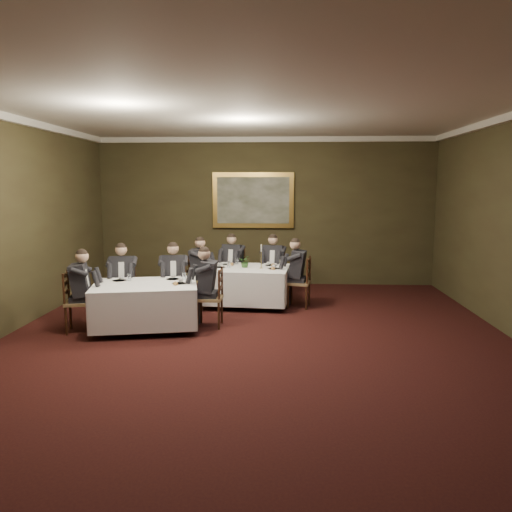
# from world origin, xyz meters

# --- Properties ---
(ground) EXTENTS (10.00, 10.00, 0.00)m
(ground) POSITION_xyz_m (0.00, 0.00, 0.00)
(ground) COLOR black
(ground) RESTS_ON ground
(ceiling) EXTENTS (8.00, 10.00, 0.10)m
(ceiling) POSITION_xyz_m (0.00, 0.00, 3.50)
(ceiling) COLOR silver
(ceiling) RESTS_ON back_wall
(back_wall) EXTENTS (8.00, 0.10, 3.50)m
(back_wall) POSITION_xyz_m (0.00, 5.00, 1.75)
(back_wall) COLOR #372F1B
(back_wall) RESTS_ON ground
(front_wall) EXTENTS (8.00, 0.10, 3.50)m
(front_wall) POSITION_xyz_m (0.00, -5.00, 1.75)
(front_wall) COLOR #372F1B
(front_wall) RESTS_ON ground
(crown_molding) EXTENTS (8.00, 10.00, 0.12)m
(crown_molding) POSITION_xyz_m (0.00, 0.00, 3.44)
(crown_molding) COLOR white
(crown_molding) RESTS_ON back_wall
(table_main) EXTENTS (1.76, 1.40, 0.67)m
(table_main) POSITION_xyz_m (-0.29, 2.75, 0.45)
(table_main) COLOR black
(table_main) RESTS_ON ground
(table_second) EXTENTS (1.92, 1.60, 0.67)m
(table_second) POSITION_xyz_m (-1.87, 1.02, 0.45)
(table_second) COLOR black
(table_second) RESTS_ON ground
(chair_main_backleft) EXTENTS (0.54, 0.53, 1.00)m
(chair_main_backleft) POSITION_xyz_m (-0.65, 3.64, 0.28)
(chair_main_backleft) COLOR olive
(chair_main_backleft) RESTS_ON ground
(diner_main_backleft) EXTENTS (0.52, 0.57, 1.35)m
(diner_main_backleft) POSITION_xyz_m (-0.66, 3.62, 0.51)
(diner_main_backleft) COLOR black
(diner_main_backleft) RESTS_ON chair_main_backleft
(chair_main_backright) EXTENTS (0.52, 0.50, 1.00)m
(chair_main_backright) POSITION_xyz_m (0.22, 3.55, 0.28)
(chair_main_backright) COLOR olive
(chair_main_backright) RESTS_ON ground
(diner_main_backright) EXTENTS (0.49, 0.55, 1.35)m
(diner_main_backright) POSITION_xyz_m (0.22, 3.54, 0.51)
(diner_main_backright) COLOR black
(diner_main_backright) RESTS_ON chair_main_backright
(chair_main_endleft) EXTENTS (0.43, 0.45, 1.00)m
(chair_main_endleft) POSITION_xyz_m (-1.33, 2.85, 0.28)
(chair_main_endleft) COLOR olive
(chair_main_endleft) RESTS_ON ground
(diner_main_endleft) EXTENTS (0.49, 0.43, 1.35)m
(diner_main_endleft) POSITION_xyz_m (-1.32, 2.85, 0.51)
(diner_main_endleft) COLOR black
(diner_main_endleft) RESTS_ON chair_main_endleft
(chair_main_endright) EXTENTS (0.50, 0.51, 1.00)m
(chair_main_endright) POSITION_xyz_m (0.74, 2.66, 0.28)
(chair_main_endright) COLOR olive
(chair_main_endright) RESTS_ON ground
(diner_main_endright) EXTENTS (0.55, 0.49, 1.35)m
(diner_main_endright) POSITION_xyz_m (0.73, 2.66, 0.51)
(diner_main_endright) COLOR black
(diner_main_endright) RESTS_ON chair_main_endright
(chair_sec_backleft) EXTENTS (0.50, 0.49, 1.00)m
(chair_sec_backleft) POSITION_xyz_m (-2.48, 1.79, 0.28)
(chair_sec_backleft) COLOR olive
(chair_sec_backleft) RESTS_ON ground
(diner_sec_backleft) EXTENTS (0.47, 0.54, 1.35)m
(diner_sec_backleft) POSITION_xyz_m (-2.48, 1.78, 0.51)
(diner_sec_backleft) COLOR black
(diner_sec_backleft) RESTS_ON chair_sec_backleft
(chair_sec_backright) EXTENTS (0.51, 0.49, 1.00)m
(chair_sec_backright) POSITION_xyz_m (-1.59, 1.97, 0.28)
(chair_sec_backright) COLOR olive
(chair_sec_backright) RESTS_ON ground
(diner_sec_backright) EXTENTS (0.48, 0.54, 1.35)m
(diner_sec_backright) POSITION_xyz_m (-1.59, 1.96, 0.51)
(diner_sec_backright) COLOR black
(diner_sec_backright) RESTS_ON chair_sec_backright
(chair_sec_endright) EXTENTS (0.42, 0.44, 1.00)m
(chair_sec_endright) POSITION_xyz_m (-0.81, 1.23, 0.28)
(chair_sec_endright) COLOR olive
(chair_sec_endright) RESTS_ON ground
(diner_sec_endright) EXTENTS (0.48, 0.42, 1.35)m
(diner_sec_endright) POSITION_xyz_m (-0.82, 1.23, 0.51)
(diner_sec_endright) COLOR black
(diner_sec_endright) RESTS_ON chair_sec_endright
(chair_sec_endleft) EXTENTS (0.51, 0.52, 1.00)m
(chair_sec_endleft) POSITION_xyz_m (-2.92, 0.81, 0.28)
(chair_sec_endleft) COLOR olive
(chair_sec_endleft) RESTS_ON ground
(diner_sec_endleft) EXTENTS (0.56, 0.50, 1.35)m
(diner_sec_endleft) POSITION_xyz_m (-2.91, 0.81, 0.51)
(diner_sec_endleft) COLOR black
(diner_sec_endleft) RESTS_ON chair_sec_endleft
(centerpiece) EXTENTS (0.28, 0.25, 0.26)m
(centerpiece) POSITION_xyz_m (-0.33, 2.76, 0.89)
(centerpiece) COLOR #2D5926
(centerpiece) RESTS_ON table_main
(candlestick) EXTENTS (0.07, 0.07, 0.49)m
(candlestick) POSITION_xyz_m (-0.01, 2.68, 0.94)
(candlestick) COLOR #B39636
(candlestick) RESTS_ON table_main
(place_setting_table_main) EXTENTS (0.33, 0.31, 0.14)m
(place_setting_table_main) POSITION_xyz_m (-0.65, 3.16, 0.80)
(place_setting_table_main) COLOR white
(place_setting_table_main) RESTS_ON table_main
(place_setting_table_second) EXTENTS (0.33, 0.31, 0.14)m
(place_setting_table_second) POSITION_xyz_m (-2.33, 1.31, 0.80)
(place_setting_table_second) COLOR white
(place_setting_table_second) RESTS_ON table_second
(painting) EXTENTS (1.93, 0.09, 1.31)m
(painting) POSITION_xyz_m (-0.29, 4.94, 2.03)
(painting) COLOR gold
(painting) RESTS_ON back_wall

